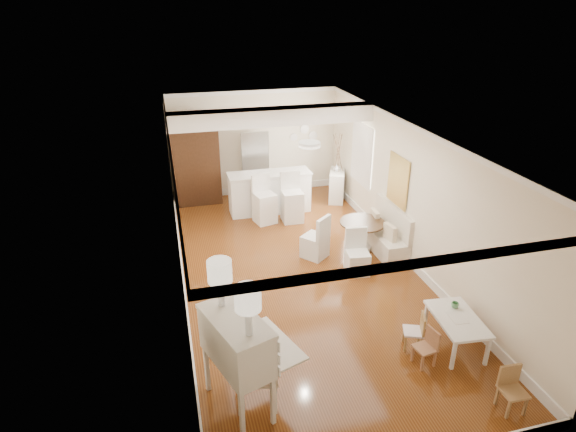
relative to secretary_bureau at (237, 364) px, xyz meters
name	(u,v)px	position (x,y,z in m)	size (l,w,h in m)	color
room	(298,172)	(1.74, 3.38, 1.28)	(9.00, 9.04, 2.82)	brown
secretary_bureau	(237,364)	(0.00, 0.00, 0.00)	(1.10, 1.12, 1.40)	silver
gustavian_armchair	(257,371)	(0.25, 0.03, -0.19)	(0.58, 0.58, 1.02)	white
kids_table	(455,332)	(3.42, 0.35, -0.44)	(0.64, 1.06, 0.53)	white
kids_chair_a	(425,348)	(2.76, 0.11, -0.41)	(0.29, 0.29, 0.59)	#9E6A48
kids_chair_b	(413,331)	(2.78, 0.49, -0.40)	(0.29, 0.29, 0.61)	#9D7B47
kids_chair_c	(513,391)	(3.43, -0.97, -0.38)	(0.31, 0.31, 0.64)	olive
banquette	(383,229)	(3.69, 3.56, -0.21)	(0.52, 1.60, 0.98)	silver
dining_table	(362,236)	(3.25, 3.67, -0.38)	(0.95, 0.95, 0.65)	#422A15
slip_chair_near	(358,252)	(2.80, 2.80, -0.25)	(0.42, 0.44, 0.90)	white
slip_chair_far	(315,236)	(2.19, 3.62, -0.23)	(0.45, 0.47, 0.95)	silver
breakfast_counter	(270,192)	(1.80, 6.16, -0.19)	(2.05, 0.65, 1.03)	white
bar_stool_left	(265,200)	(1.54, 5.55, -0.12)	(0.47, 0.47, 1.17)	white
bar_stool_right	(292,198)	(2.20, 5.46, -0.10)	(0.48, 0.48, 1.20)	white
pantry_cabinet	(195,160)	(0.10, 7.24, 0.45)	(1.20, 0.60, 2.30)	#381E11
fridge	(268,164)	(2.00, 7.21, 0.20)	(0.75, 0.65, 1.80)	silver
sideboard	(337,185)	(3.70, 6.47, -0.30)	(0.37, 0.84, 0.81)	beige
pencil_cup	(455,305)	(3.52, 0.60, -0.13)	(0.12, 0.12, 0.09)	#63AA6E
branch_vase	(337,168)	(3.69, 6.50, 0.19)	(0.16, 0.16, 0.17)	white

